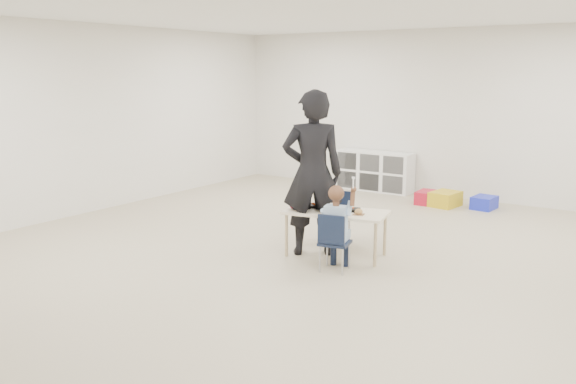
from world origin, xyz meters
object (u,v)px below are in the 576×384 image
Objects in this scene: chair_near at (335,242)px; cubby_shelf at (374,171)px; child at (335,225)px; table at (336,233)px; adult at (312,173)px.

chair_near is 0.46× the size of cubby_shelf.
table is at bearing 106.37° from child.
cubby_shelf is (-1.66, 4.28, -0.15)m from child.
table is 4.06m from cubby_shelf.
table is 0.58m from child.
chair_near is 0.34× the size of adult.
child is (0.26, -0.47, 0.23)m from table.
table is 0.53m from chair_near.
cubby_shelf is at bearing 97.82° from table.
chair_near is 0.18m from child.
adult reaches higher than chair_near.
chair_near reaches higher than table.
chair_near is 4.59m from cubby_shelf.
adult reaches higher than cubby_shelf.
chair_near is at bearing -73.63° from table.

